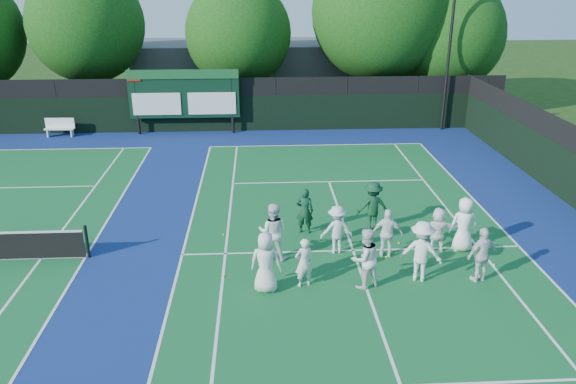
{
  "coord_description": "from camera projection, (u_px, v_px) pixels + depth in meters",
  "views": [
    {
      "loc": [
        -2.98,
        -15.05,
        8.39
      ],
      "look_at": [
        -2.0,
        3.0,
        1.3
      ],
      "focal_mm": 35.0,
      "sensor_mm": 36.0,
      "label": 1
    }
  ],
  "objects": [
    {
      "name": "ground",
      "position": [
        358.0,
        266.0,
        17.2
      ],
      "size": [
        120.0,
        120.0,
        0.0
      ],
      "primitive_type": "plane",
      "color": "#1B370F",
      "rests_on": "ground"
    },
    {
      "name": "court_apron",
      "position": [
        166.0,
        255.0,
        17.83
      ],
      "size": [
        34.0,
        32.0,
        0.01
      ],
      "primitive_type": "cube",
      "color": "navy",
      "rests_on": "ground"
    },
    {
      "name": "near_court",
      "position": [
        353.0,
        250.0,
        18.13
      ],
      "size": [
        11.05,
        23.85,
        0.01
      ],
      "color": "#125929",
      "rests_on": "ground"
    },
    {
      "name": "back_fence",
      "position": [
        204.0,
        108.0,
        31.28
      ],
      "size": [
        34.0,
        0.08,
        3.0
      ],
      "color": "black",
      "rests_on": "ground"
    },
    {
      "name": "scoreboard",
      "position": [
        184.0,
        94.0,
        30.54
      ],
      "size": [
        6.0,
        0.21,
        3.55
      ],
      "color": "black",
      "rests_on": "ground"
    },
    {
      "name": "clubhouse",
      "position": [
        272.0,
        72.0,
        38.68
      ],
      "size": [
        18.0,
        6.0,
        4.0
      ],
      "primitive_type": "cube",
      "color": "#545358",
      "rests_on": "ground"
    },
    {
      "name": "light_pole_right",
      "position": [
        453.0,
        14.0,
        29.87
      ],
      "size": [
        1.2,
        0.3,
        10.12
      ],
      "color": "black",
      "rests_on": "ground"
    },
    {
      "name": "bench",
      "position": [
        60.0,
        127.0,
        30.6
      ],
      "size": [
        1.6,
        0.49,
        1.0
      ],
      "color": "white",
      "rests_on": "ground"
    },
    {
      "name": "tree_b",
      "position": [
        89.0,
        27.0,
        32.79
      ],
      "size": [
        6.73,
        6.73,
        8.93
      ],
      "color": "black",
      "rests_on": "ground"
    },
    {
      "name": "tree_c",
      "position": [
        241.0,
        36.0,
        33.44
      ],
      "size": [
        6.29,
        6.29,
        8.15
      ],
      "color": "black",
      "rests_on": "ground"
    },
    {
      "name": "tree_d",
      "position": [
        383.0,
        15.0,
        33.44
      ],
      "size": [
        8.24,
        8.24,
        10.34
      ],
      "color": "black",
      "rests_on": "ground"
    },
    {
      "name": "tree_e",
      "position": [
        449.0,
        37.0,
        34.12
      ],
      "size": [
        6.92,
        6.92,
        8.35
      ],
      "color": "black",
      "rests_on": "ground"
    },
    {
      "name": "tennis_ball_0",
      "position": [
        223.0,
        277.0,
        16.51
      ],
      "size": [
        0.07,
        0.07,
        0.07
      ],
      "primitive_type": "sphere",
      "color": "#C0E61B",
      "rests_on": "ground"
    },
    {
      "name": "tennis_ball_1",
      "position": [
        386.0,
        257.0,
        17.66
      ],
      "size": [
        0.07,
        0.07,
        0.07
      ],
      "primitive_type": "sphere",
      "color": "#C0E61B",
      "rests_on": "ground"
    },
    {
      "name": "tennis_ball_2",
      "position": [
        494.0,
        265.0,
        17.19
      ],
      "size": [
        0.07,
        0.07,
        0.07
      ],
      "primitive_type": "sphere",
      "color": "#C0E61B",
      "rests_on": "ground"
    },
    {
      "name": "tennis_ball_3",
      "position": [
        223.0,
        235.0,
        19.16
      ],
      "size": [
        0.07,
        0.07,
        0.07
      ],
      "primitive_type": "sphere",
      "color": "#C0E61B",
      "rests_on": "ground"
    },
    {
      "name": "tennis_ball_4",
      "position": [
        344.0,
        236.0,
        19.04
      ],
      "size": [
        0.07,
        0.07,
        0.07
      ],
      "primitive_type": "sphere",
      "color": "#C0E61B",
      "rests_on": "ground"
    },
    {
      "name": "tennis_ball_5",
      "position": [
        399.0,
        243.0,
        18.57
      ],
      "size": [
        0.07,
        0.07,
        0.07
      ],
      "primitive_type": "sphere",
      "color": "#C0E61B",
      "rests_on": "ground"
    },
    {
      "name": "player_front_0",
      "position": [
        266.0,
        262.0,
        15.55
      ],
      "size": [
        0.98,
        0.74,
        1.79
      ],
      "primitive_type": "imported",
      "rotation": [
        0.0,
        0.0,
        2.92
      ],
      "color": "silver",
      "rests_on": "ground"
    },
    {
      "name": "player_front_1",
      "position": [
        304.0,
        262.0,
        15.85
      ],
      "size": [
        0.63,
        0.52,
        1.49
      ],
      "primitive_type": "imported",
      "rotation": [
        0.0,
        0.0,
        3.49
      ],
      "color": "silver",
      "rests_on": "ground"
    },
    {
      "name": "player_front_2",
      "position": [
        365.0,
        258.0,
        15.75
      ],
      "size": [
        1.07,
        0.97,
        1.8
      ],
      "primitive_type": "imported",
      "rotation": [
        0.0,
        0.0,
        3.54
      ],
      "color": "white",
      "rests_on": "ground"
    },
    {
      "name": "player_front_3",
      "position": [
        421.0,
        251.0,
        16.1
      ],
      "size": [
        1.35,
        1.06,
        1.84
      ],
      "primitive_type": "imported",
      "rotation": [
        0.0,
        0.0,
        2.79
      ],
      "color": "silver",
      "rests_on": "ground"
    },
    {
      "name": "player_front_4",
      "position": [
        482.0,
        255.0,
        16.07
      ],
      "size": [
        1.07,
        0.71,
        1.69
      ],
      "primitive_type": "imported",
      "rotation": [
        0.0,
        0.0,
        3.47
      ],
      "color": "silver",
      "rests_on": "ground"
    },
    {
      "name": "player_back_0",
      "position": [
        273.0,
        232.0,
        17.31
      ],
      "size": [
        1.01,
        0.86,
        1.86
      ],
      "primitive_type": "imported",
      "rotation": [
        0.0,
        0.0,
        2.96
      ],
      "color": "white",
      "rests_on": "ground"
    },
    {
      "name": "player_back_1",
      "position": [
        337.0,
        230.0,
        17.75
      ],
      "size": [
        1.1,
        0.71,
        1.6
      ],
      "primitive_type": "imported",
      "rotation": [
        0.0,
        0.0,
        3.26
      ],
      "color": "silver",
      "rests_on": "ground"
    },
    {
      "name": "player_back_2",
      "position": [
        387.0,
        233.0,
        17.48
      ],
      "size": [
        1.0,
        0.57,
        1.61
      ],
      "primitive_type": "imported",
      "rotation": [
        0.0,
        0.0,
        2.94
      ],
      "color": "white",
      "rests_on": "ground"
    },
    {
      "name": "player_back_3",
      "position": [
        438.0,
        229.0,
        17.9
      ],
      "size": [
        1.39,
        0.49,
        1.48
      ],
      "primitive_type": "imported",
      "rotation": [
        0.0,
        0.0,
        3.1
      ],
      "color": "white",
      "rests_on": "ground"
    },
    {
      "name": "player_back_4",
      "position": [
        464.0,
        224.0,
        17.87
      ],
      "size": [
        0.88,
        0.58,
        1.8
      ],
      "primitive_type": "imported",
      "rotation": [
        0.0,
        0.0,
        3.14
      ],
      "color": "white",
      "rests_on": "ground"
    },
    {
      "name": "coach_left",
      "position": [
        305.0,
        211.0,
        19.1
      ],
      "size": [
        0.66,
        0.51,
        1.64
      ],
      "primitive_type": "imported",
      "rotation": [
        0.0,
        0.0,
        2.93
      ],
      "color": "#0F3721",
      "rests_on": "ground"
    },
    {
      "name": "coach_right",
      "position": [
        373.0,
        206.0,
        19.3
      ],
      "size": [
        1.22,
        0.8,
        1.77
      ],
      "primitive_type": "imported",
      "rotation": [
        0.0,
        0.0,
        3.27
      ],
      "color": "#0F3820",
      "rests_on": "ground"
    }
  ]
}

